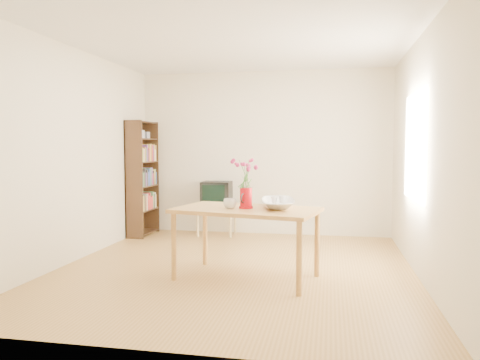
% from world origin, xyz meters
% --- Properties ---
extents(room, '(4.50, 4.50, 4.50)m').
position_xyz_m(room, '(0.03, 0.00, 1.30)').
color(room, olive).
rests_on(room, ground).
extents(table, '(1.61, 1.12, 0.75)m').
position_xyz_m(table, '(0.20, -0.37, 0.67)').
color(table, '#A9783A').
rests_on(table, ground).
extents(tv_stand, '(0.60, 0.45, 0.46)m').
position_xyz_m(tv_stand, '(-0.70, 1.97, 0.39)').
color(tv_stand, tan).
rests_on(tv_stand, ground).
extents(bookshelf, '(0.28, 0.70, 1.80)m').
position_xyz_m(bookshelf, '(-1.85, 1.75, 0.84)').
color(bookshelf, black).
rests_on(bookshelf, ground).
extents(pitcher, '(0.15, 0.22, 0.22)m').
position_xyz_m(pitcher, '(0.19, -0.37, 0.85)').
color(pitcher, '#BA0A14').
rests_on(pitcher, table).
extents(flowers, '(0.25, 0.25, 0.36)m').
position_xyz_m(flowers, '(0.19, -0.38, 1.14)').
color(flowers, '#CB2F6D').
rests_on(flowers, pitcher).
extents(mug, '(0.14, 0.14, 0.11)m').
position_xyz_m(mug, '(0.03, -0.43, 0.80)').
color(mug, white).
rests_on(mug, table).
extents(bowl, '(0.60, 0.60, 0.50)m').
position_xyz_m(bowl, '(0.51, -0.22, 1.00)').
color(bowl, white).
rests_on(bowl, table).
extents(teacup_a, '(0.09, 0.09, 0.06)m').
position_xyz_m(teacup_a, '(0.47, -0.22, 0.95)').
color(teacup_a, white).
rests_on(teacup_a, bowl).
extents(teacup_b, '(0.10, 0.10, 0.07)m').
position_xyz_m(teacup_b, '(0.56, -0.20, 0.95)').
color(teacup_b, white).
rests_on(teacup_b, bowl).
extents(television, '(0.47, 0.44, 0.39)m').
position_xyz_m(television, '(-0.70, 1.98, 0.66)').
color(television, black).
rests_on(television, tv_stand).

